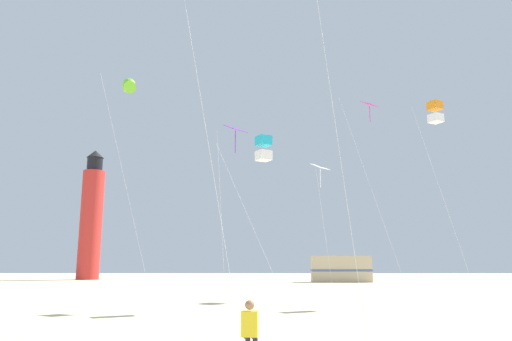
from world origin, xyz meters
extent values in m
cube|color=yellow|center=(0.21, 4.62, 0.68)|extent=(0.36, 0.25, 0.52)
sphere|color=#9E704C|center=(0.21, 4.62, 1.06)|extent=(0.20, 0.20, 0.20)
cylinder|color=#2D2D38|center=(0.31, 4.79, 0.44)|extent=(0.16, 0.37, 0.13)
cylinder|color=#2D2D38|center=(0.15, 4.80, 0.44)|extent=(0.16, 0.37, 0.13)
cylinder|color=silver|center=(9.28, 17.33, 4.89)|extent=(2.34, 0.67, 9.79)
cube|color=orange|center=(9.60, 18.49, 10.14)|extent=(0.82, 0.82, 0.44)
cube|color=white|center=(9.60, 18.49, 9.44)|extent=(0.82, 0.82, 0.44)
cylinder|color=silver|center=(-1.11, 7.42, 5.55)|extent=(2.00, 0.13, 11.09)
cylinder|color=silver|center=(0.01, 13.97, 3.56)|extent=(3.13, 1.07, 7.13)
cube|color=#1EB2D1|center=(0.54, 15.52, 7.47)|extent=(0.82, 0.82, 0.44)
cube|color=white|center=(0.54, 15.52, 6.77)|extent=(0.82, 0.82, 0.44)
cylinder|color=silver|center=(3.92, 20.93, 3.72)|extent=(0.88, 0.22, 7.44)
cube|color=white|center=(3.81, 21.36, 7.44)|extent=(1.22, 1.22, 0.40)
cylinder|color=white|center=(3.81, 21.36, 6.79)|extent=(0.04, 0.04, 1.10)
cylinder|color=silver|center=(2.52, 7.30, 6.16)|extent=(1.05, 1.70, 12.33)
cylinder|color=silver|center=(-6.93, 19.59, 6.14)|extent=(3.12, 1.12, 12.29)
cylinder|color=#72D12D|center=(-7.48, 21.14, 12.28)|extent=(1.50, 2.58, 1.48)
sphere|color=#72D12D|center=(-7.48, 21.14, 12.43)|extent=(0.76, 0.76, 0.76)
cylinder|color=silver|center=(6.95, 22.11, 6.03)|extent=(3.44, 0.93, 12.06)
cube|color=#D826A5|center=(7.40, 23.82, 12.06)|extent=(1.22, 1.22, 0.40)
cylinder|color=#D826A5|center=(7.40, 23.82, 11.41)|extent=(0.04, 0.04, 1.10)
cylinder|color=silver|center=(-1.43, 16.15, 4.17)|extent=(0.63, 1.23, 8.33)
cube|color=purple|center=(-0.82, 16.46, 8.33)|extent=(1.22, 1.22, 0.40)
cylinder|color=purple|center=(-0.82, 16.46, 7.68)|extent=(0.04, 0.04, 1.10)
cylinder|color=red|center=(-21.76, 55.95, 7.00)|extent=(2.80, 2.80, 14.00)
cylinder|color=black|center=(-21.76, 55.95, 14.90)|extent=(2.00, 2.00, 1.80)
cone|color=black|center=(-21.76, 55.95, 16.30)|extent=(2.20, 2.20, 1.00)
cube|color=#C6B28C|center=(9.01, 47.69, 1.40)|extent=(6.42, 2.36, 2.80)
cube|color=#4C608C|center=(9.01, 47.69, 1.26)|extent=(6.46, 2.40, 0.24)
camera|label=1|loc=(0.49, -5.80, 1.90)|focal=33.62mm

